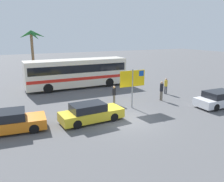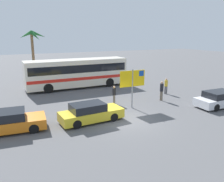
{
  "view_description": "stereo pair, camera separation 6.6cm",
  "coord_description": "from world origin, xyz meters",
  "px_view_note": "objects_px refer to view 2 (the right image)",
  "views": [
    {
      "loc": [
        -7.63,
        -13.49,
        5.94
      ],
      "look_at": [
        0.54,
        3.3,
        1.3
      ],
      "focal_mm": 37.19,
      "sensor_mm": 36.0,
      "label": 1
    },
    {
      "loc": [
        -7.57,
        -13.52,
        5.94
      ],
      "look_at": [
        0.54,
        3.3,
        1.3
      ],
      "focal_mm": 37.19,
      "sensor_mm": 36.0,
      "label": 2
    }
  ],
  "objects_px": {
    "car_white": "(221,99)",
    "pedestrian_crossing_lot": "(114,93)",
    "car_yellow": "(90,113)",
    "pedestrian_near_sign": "(166,85)",
    "car_orange": "(11,121)",
    "bus_front_coach": "(77,72)",
    "pedestrian_by_bus": "(162,89)",
    "ferry_sign": "(133,80)"
  },
  "relations": [
    {
      "from": "car_white",
      "to": "pedestrian_crossing_lot",
      "type": "xyz_separation_m",
      "value": [
        -7.66,
        4.56,
        0.29
      ]
    },
    {
      "from": "car_yellow",
      "to": "pedestrian_near_sign",
      "type": "xyz_separation_m",
      "value": [
        9.54,
        3.83,
        0.31
      ]
    },
    {
      "from": "car_white",
      "to": "car_orange",
      "type": "xyz_separation_m",
      "value": [
        -16.05,
        2.1,
        -0.0
      ]
    },
    {
      "from": "bus_front_coach",
      "to": "pedestrian_near_sign",
      "type": "distance_m",
      "value": 9.79
    },
    {
      "from": "pedestrian_by_bus",
      "to": "ferry_sign",
      "type": "bearing_deg",
      "value": -173.11
    },
    {
      "from": "car_yellow",
      "to": "pedestrian_by_bus",
      "type": "height_order",
      "value": "pedestrian_by_bus"
    },
    {
      "from": "bus_front_coach",
      "to": "pedestrian_near_sign",
      "type": "height_order",
      "value": "bus_front_coach"
    },
    {
      "from": "bus_front_coach",
      "to": "car_white",
      "type": "relative_size",
      "value": 2.41
    },
    {
      "from": "bus_front_coach",
      "to": "pedestrian_near_sign",
      "type": "xyz_separation_m",
      "value": [
        7.18,
        -6.61,
        -0.84
      ]
    },
    {
      "from": "car_yellow",
      "to": "pedestrian_near_sign",
      "type": "distance_m",
      "value": 10.28
    },
    {
      "from": "car_white",
      "to": "pedestrian_near_sign",
      "type": "bearing_deg",
      "value": 106.86
    },
    {
      "from": "car_yellow",
      "to": "pedestrian_by_bus",
      "type": "xyz_separation_m",
      "value": [
        7.63,
        2.08,
        0.43
      ]
    },
    {
      "from": "pedestrian_near_sign",
      "to": "ferry_sign",
      "type": "bearing_deg",
      "value": -176.95
    },
    {
      "from": "ferry_sign",
      "to": "pedestrian_crossing_lot",
      "type": "height_order",
      "value": "ferry_sign"
    },
    {
      "from": "car_yellow",
      "to": "pedestrian_near_sign",
      "type": "bearing_deg",
      "value": 18.51
    },
    {
      "from": "car_white",
      "to": "pedestrian_by_bus",
      "type": "bearing_deg",
      "value": 134.92
    },
    {
      "from": "car_yellow",
      "to": "car_white",
      "type": "bearing_deg",
      "value": -11.08
    },
    {
      "from": "bus_front_coach",
      "to": "car_orange",
      "type": "bearing_deg",
      "value": -127.01
    },
    {
      "from": "ferry_sign",
      "to": "car_orange",
      "type": "xyz_separation_m",
      "value": [
        -9.23,
        -0.77,
        -1.69
      ]
    },
    {
      "from": "pedestrian_by_bus",
      "to": "pedestrian_crossing_lot",
      "type": "bearing_deg",
      "value": 162.43
    },
    {
      "from": "ferry_sign",
      "to": "car_orange",
      "type": "bearing_deg",
      "value": -173.71
    },
    {
      "from": "pedestrian_crossing_lot",
      "to": "pedestrian_near_sign",
      "type": "xyz_separation_m",
      "value": [
        6.19,
        0.75,
        0.01
      ]
    },
    {
      "from": "ferry_sign",
      "to": "car_orange",
      "type": "relative_size",
      "value": 0.76
    },
    {
      "from": "car_orange",
      "to": "pedestrian_crossing_lot",
      "type": "xyz_separation_m",
      "value": [
        8.39,
        2.46,
        0.29
      ]
    },
    {
      "from": "pedestrian_crossing_lot",
      "to": "pedestrian_by_bus",
      "type": "height_order",
      "value": "pedestrian_by_bus"
    },
    {
      "from": "pedestrian_crossing_lot",
      "to": "bus_front_coach",
      "type": "bearing_deg",
      "value": 104.52
    },
    {
      "from": "pedestrian_crossing_lot",
      "to": "pedestrian_by_bus",
      "type": "relative_size",
      "value": 0.89
    },
    {
      "from": "ferry_sign",
      "to": "car_white",
      "type": "xyz_separation_m",
      "value": [
        6.82,
        -2.87,
        -1.69
      ]
    },
    {
      "from": "bus_front_coach",
      "to": "car_yellow",
      "type": "bearing_deg",
      "value": -102.73
    },
    {
      "from": "bus_front_coach",
      "to": "pedestrian_crossing_lot",
      "type": "distance_m",
      "value": 7.48
    },
    {
      "from": "pedestrian_crossing_lot",
      "to": "pedestrian_by_bus",
      "type": "xyz_separation_m",
      "value": [
        4.29,
        -1.0,
        0.14
      ]
    },
    {
      "from": "bus_front_coach",
      "to": "car_yellow",
      "type": "xyz_separation_m",
      "value": [
        -2.36,
        -10.44,
        -1.15
      ]
    },
    {
      "from": "bus_front_coach",
      "to": "car_white",
      "type": "height_order",
      "value": "bus_front_coach"
    },
    {
      "from": "pedestrian_near_sign",
      "to": "car_yellow",
      "type": "bearing_deg",
      "value": -179.59
    },
    {
      "from": "ferry_sign",
      "to": "car_yellow",
      "type": "bearing_deg",
      "value": -160.1
    },
    {
      "from": "car_orange",
      "to": "ferry_sign",
      "type": "bearing_deg",
      "value": 10.08
    },
    {
      "from": "car_yellow",
      "to": "pedestrian_crossing_lot",
      "type": "distance_m",
      "value": 4.55
    },
    {
      "from": "car_orange",
      "to": "bus_front_coach",
      "type": "bearing_deg",
      "value": 58.28
    },
    {
      "from": "car_white",
      "to": "ferry_sign",
      "type": "bearing_deg",
      "value": 158.64
    },
    {
      "from": "ferry_sign",
      "to": "pedestrian_near_sign",
      "type": "bearing_deg",
      "value": 26.05
    },
    {
      "from": "bus_front_coach",
      "to": "pedestrian_crossing_lot",
      "type": "relative_size",
      "value": 7.01
    },
    {
      "from": "bus_front_coach",
      "to": "car_yellow",
      "type": "distance_m",
      "value": 10.77
    }
  ]
}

